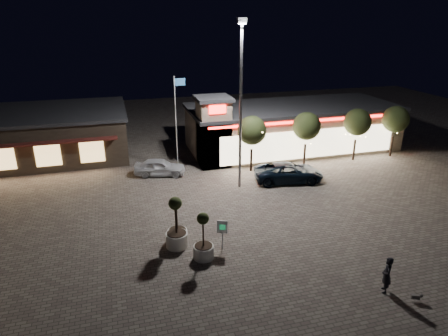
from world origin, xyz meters
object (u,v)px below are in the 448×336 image
object	(u,v)px
pickup_truck	(289,172)
white_sedan	(160,167)
pedestrian	(387,275)
planter_left	(176,232)
planter_mid	(203,244)
valet_sign	(222,229)

from	to	relation	value
pickup_truck	white_sedan	bearing A→B (deg)	76.97
pedestrian	planter_left	distance (m)	11.25
pickup_truck	planter_mid	size ratio (longest dim) A/B	1.98
planter_mid	valet_sign	xyz separation A→B (m)	(1.23, 0.58, 0.41)
valet_sign	white_sedan	bearing A→B (deg)	99.15
pickup_truck	planter_mid	world-z (taller)	planter_mid
planter_mid	pickup_truck	bearing A→B (deg)	44.04
white_sedan	planter_mid	bearing A→B (deg)	-162.10
planter_left	planter_mid	bearing A→B (deg)	-51.99
planter_mid	valet_sign	bearing A→B (deg)	25.10
white_sedan	valet_sign	size ratio (longest dim) A/B	2.31
pickup_truck	planter_mid	distance (m)	12.56
pickup_truck	valet_sign	xyz separation A→B (m)	(-7.80, -8.15, 0.51)
white_sedan	planter_left	xyz separation A→B (m)	(-0.47, -11.30, 0.25)
pedestrian	planter_mid	bearing A→B (deg)	-96.46
white_sedan	planter_mid	distance (m)	12.88
planter_left	pedestrian	bearing A→B (deg)	-36.80
white_sedan	pickup_truck	bearing A→B (deg)	-98.35
pedestrian	valet_sign	bearing A→B (deg)	-104.10
valet_sign	planter_left	bearing A→B (deg)	158.06
white_sedan	valet_sign	xyz separation A→B (m)	(1.98, -12.29, 0.56)
planter_left	valet_sign	world-z (taller)	planter_left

